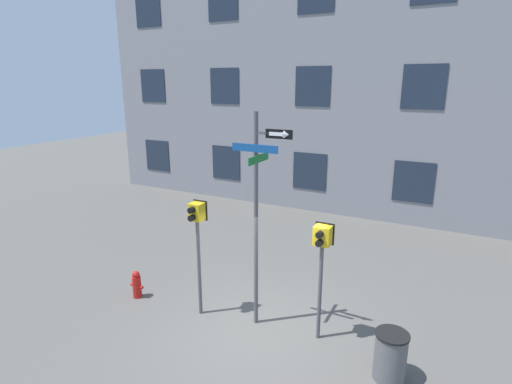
{
  "coord_description": "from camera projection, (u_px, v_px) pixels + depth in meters",
  "views": [
    {
      "loc": [
        3.4,
        -6.64,
        5.17
      ],
      "look_at": [
        -0.21,
        0.33,
        3.02
      ],
      "focal_mm": 28.0,
      "sensor_mm": 36.0,
      "label": 1
    }
  ],
  "objects": [
    {
      "name": "street_sign_pole",
      "position": [
        258.0,
        207.0,
        8.18
      ],
      "size": [
        1.28,
        0.85,
        4.64
      ],
      "color": "#4C4C51",
      "rests_on": "ground_plane"
    },
    {
      "name": "pedestrian_signal_right",
      "position": [
        322.0,
        250.0,
        7.86
      ],
      "size": [
        0.39,
        0.4,
        2.51
      ],
      "color": "#4C4C51",
      "rests_on": "ground_plane"
    },
    {
      "name": "trash_bin",
      "position": [
        390.0,
        356.0,
        7.12
      ],
      "size": [
        0.6,
        0.6,
        0.92
      ],
      "color": "#59595B",
      "rests_on": "ground_plane"
    },
    {
      "name": "pedestrian_signal_left",
      "position": [
        197.0,
        228.0,
        8.73
      ],
      "size": [
        0.35,
        0.4,
        2.7
      ],
      "color": "#4C4C51",
      "rests_on": "ground_plane"
    },
    {
      "name": "fire_hydrant",
      "position": [
        137.0,
        285.0,
        9.89
      ],
      "size": [
        0.37,
        0.21,
        0.7
      ],
      "color": "red",
      "rests_on": "ground_plane"
    },
    {
      "name": "ground_plane",
      "position": [
        258.0,
        332.0,
        8.55
      ],
      "size": [
        60.0,
        60.0,
        0.0
      ],
      "primitive_type": "plane",
      "color": "#595651"
    },
    {
      "name": "building_facade",
      "position": [
        370.0,
        38.0,
        14.36
      ],
      "size": [
        24.0,
        0.64,
        13.45
      ],
      "color": "gray",
      "rests_on": "ground_plane"
    }
  ]
}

